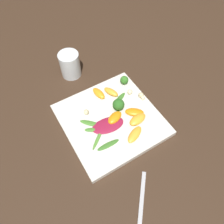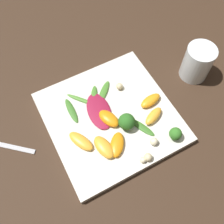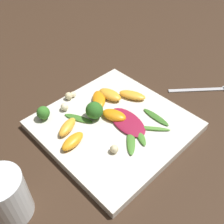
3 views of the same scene
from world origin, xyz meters
The scene contains 22 objects.
ground_plane centered at (0.00, 0.00, 0.00)m, with size 2.40×2.40×0.00m, color #382619.
plate centered at (0.00, 0.00, 0.01)m, with size 0.30×0.30×0.02m.
drinking_glass centered at (0.27, 0.02, 0.05)m, with size 0.08×0.08×0.10m.
fork centered at (-0.29, 0.08, 0.00)m, with size 0.16×0.14×0.01m.
radicchio_leaf_0 centered at (-0.02, 0.02, 0.02)m, with size 0.07×0.11×0.01m.
orange_segment_0 centered at (0.09, -0.05, 0.03)m, with size 0.06×0.04×0.02m.
orange_segment_1 centered at (-0.02, -0.08, 0.03)m, with size 0.06×0.07×0.02m.
orange_segment_2 centered at (0.11, -0.01, 0.03)m, with size 0.06×0.04×0.02m.
orange_segment_3 centered at (-0.05, -0.07, 0.03)m, with size 0.04×0.07×0.02m.
orange_segment_4 centered at (-0.09, -0.03, 0.03)m, with size 0.05×0.07×0.02m.
orange_segment_5 centered at (-0.01, -0.01, 0.03)m, with size 0.05×0.07×0.02m.
broccoli_floret_0 centered at (0.02, -0.04, 0.04)m, with size 0.04×0.04×0.04m.
broccoli_floret_1 centered at (0.11, -0.12, 0.04)m, with size 0.03×0.03×0.03m.
arugula_sprig_0 centered at (-0.04, 0.07, 0.02)m, with size 0.06×0.07×0.01m.
arugula_sprig_1 centered at (-0.08, 0.06, 0.02)m, with size 0.02×0.07×0.01m.
arugula_sprig_2 centered at (-0.01, 0.06, 0.02)m, with size 0.05×0.07×0.01m.
arugula_sprig_3 centered at (0.02, 0.07, 0.02)m, with size 0.06×0.06×0.01m.
arugula_sprig_4 centered at (0.05, -0.06, 0.02)m, with size 0.04×0.07×0.00m.
macadamia_nut_0 centered at (0.06, 0.06, 0.03)m, with size 0.02×0.02×0.02m.
macadamia_nut_1 centered at (0.05, -0.11, 0.03)m, with size 0.02×0.02×0.02m.
macadamia_nut_2 centered at (0.02, -0.14, 0.03)m, with size 0.02×0.02×0.02m.
macadamia_nut_3 centered at (0.01, -0.14, 0.03)m, with size 0.01×0.01×0.01m.
Camera 1 is at (-0.33, 0.20, 0.63)m, focal length 35.00 mm.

